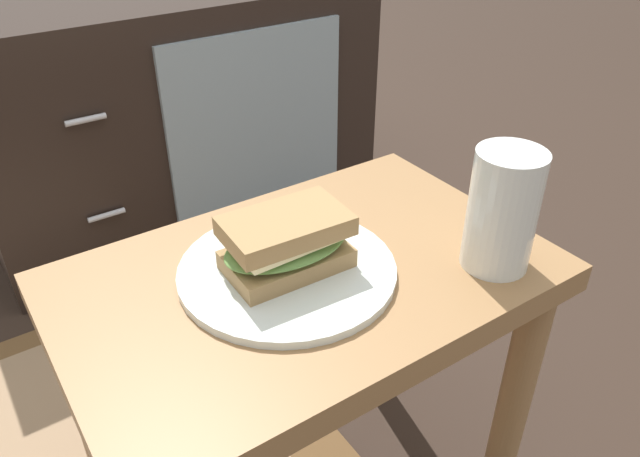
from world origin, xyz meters
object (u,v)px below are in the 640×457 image
at_px(tv_cabinet, 174,110).
at_px(plate, 287,270).
at_px(sandwich_front, 286,243).
at_px(beer_glass, 502,213).

relative_size(tv_cabinet, plate, 3.87).
distance_m(sandwich_front, beer_glass, 0.24).
bearing_deg(plate, tv_cabinet, 75.90).
bearing_deg(plate, sandwich_front, 0.00).
bearing_deg(plate, beer_glass, -29.00).
xyz_separation_m(tv_cabinet, beer_glass, (-0.03, -1.06, 0.24)).
distance_m(tv_cabinet, plate, 0.99).
distance_m(plate, beer_glass, 0.25).
xyz_separation_m(tv_cabinet, sandwich_front, (-0.24, -0.94, 0.21)).
relative_size(sandwich_front, beer_glass, 1.04).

